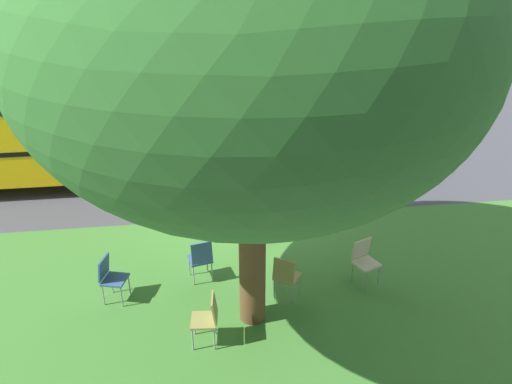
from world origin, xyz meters
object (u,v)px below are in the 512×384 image
object	(u,v)px
parked_car	(356,142)
school_bus	(7,122)
chair_3	(286,275)
chair_5	(201,257)
chair_0	(208,316)
chair_4	(364,258)
street_tree	(252,49)
chair_2	(111,276)
chair_1	(264,214)

from	to	relation	value
parked_car	school_bus	distance (m)	9.49
parked_car	school_bus	size ratio (longest dim) A/B	0.36
chair_3	chair_5	xyz separation A→B (m)	(1.49, -0.77, 0.00)
chair_3	chair_0	bearing A→B (deg)	33.19
chair_3	chair_4	bearing A→B (deg)	-168.23
street_tree	parked_car	distance (m)	8.15
chair_4	chair_5	xyz separation A→B (m)	(3.05, -0.45, 0.00)
chair_5	parked_car	size ratio (longest dim) A/B	0.24
chair_2	chair_3	xyz separation A→B (m)	(-3.10, 0.40, 0.00)
street_tree	chair_1	distance (m)	4.91
chair_2	school_bus	world-z (taller)	school_bus
chair_4	parked_car	xyz separation A→B (m)	(-1.59, -5.42, 0.32)
street_tree	chair_5	xyz separation A→B (m)	(0.83, -1.20, -4.01)
chair_0	chair_3	xyz separation A→B (m)	(-1.43, -0.94, 0.00)
chair_2	chair_0	bearing A→B (deg)	141.21
chair_0	chair_2	distance (m)	2.14
chair_2	chair_4	bearing A→B (deg)	179.07
street_tree	chair_4	world-z (taller)	street_tree
street_tree	parked_car	xyz separation A→B (m)	(-3.82, -6.18, -3.69)
street_tree	chair_0	size ratio (longest dim) A/B	7.83
chair_0	parked_car	bearing A→B (deg)	-124.49
chair_3	parked_car	size ratio (longest dim) A/B	0.24
chair_3	parked_car	distance (m)	6.57
chair_2	chair_1	bearing A→B (deg)	-147.77
chair_3	chair_5	distance (m)	1.68
street_tree	parked_car	bearing A→B (deg)	-121.72
parked_car	chair_0	bearing A→B (deg)	55.51
chair_5	parked_car	world-z (taller)	parked_car
chair_0	chair_3	world-z (taller)	same
parked_car	chair_4	bearing A→B (deg)	73.62
chair_3	chair_4	distance (m)	1.60
chair_4	chair_0	bearing A→B (deg)	22.85
street_tree	chair_2	bearing A→B (deg)	-18.86
chair_1	school_bus	world-z (taller)	school_bus
chair_0	parked_car	world-z (taller)	parked_car
street_tree	chair_3	size ratio (longest dim) A/B	7.83
school_bus	chair_1	bearing A→B (deg)	149.47
chair_2	chair_4	distance (m)	4.67
street_tree	parked_car	size ratio (longest dim) A/B	1.86
chair_0	chair_3	distance (m)	1.71
chair_1	chair_4	world-z (taller)	same
street_tree	school_bus	world-z (taller)	street_tree
chair_1	chair_2	size ratio (longest dim) A/B	1.00
chair_2	chair_5	distance (m)	1.65
chair_2	school_bus	bearing A→B (deg)	-60.46
chair_4	chair_1	bearing A→B (deg)	-51.49
street_tree	chair_5	size ratio (longest dim) A/B	7.83
chair_0	chair_5	xyz separation A→B (m)	(0.05, -1.71, 0.00)
chair_0	school_bus	distance (m)	8.57
chair_0	chair_4	distance (m)	3.25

